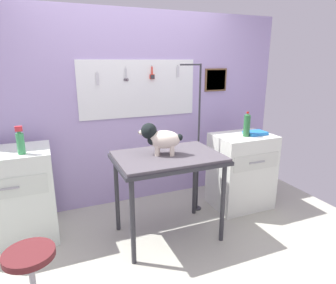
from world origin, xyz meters
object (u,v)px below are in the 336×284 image
stool (30,265)px  counter_left (11,197)px  grooming_table (168,163)px  grooming_arm (198,146)px  cabinet_right (241,171)px  dog (160,138)px  soda_bottle (247,125)px

stool → counter_left: bearing=100.4°
grooming_table → grooming_arm: (0.52, 0.37, 0.02)m
grooming_table → grooming_arm: size_ratio=0.60×
cabinet_right → grooming_arm: bearing=168.9°
counter_left → stool: size_ratio=1.71×
grooming_table → cabinet_right: 1.15m
dog → stool: dog is taller
stool → soda_bottle: (2.29, 0.81, 0.59)m
dog → counter_left: dog is taller
grooming_arm → dog: size_ratio=4.14×
dog → cabinet_right: (1.13, 0.22, -0.58)m
cabinet_right → counter_left: bearing=174.4°
dog → counter_left: size_ratio=0.45×
grooming_table → soda_bottle: size_ratio=3.59×
soda_bottle → grooming_table: bearing=-169.1°
stool → grooming_table: bearing=26.0°
grooming_table → soda_bottle: 1.10m
stool → soda_bottle: size_ratio=1.90×
grooming_arm → cabinet_right: (0.55, -0.11, -0.35)m
counter_left → stool: 1.13m
grooming_arm → soda_bottle: size_ratio=5.98×
grooming_table → stool: (-1.23, -0.60, -0.34)m
grooming_arm → stool: grooming_arm is taller
counter_left → cabinet_right: bearing=-5.6°
soda_bottle → dog: bearing=-171.9°
stool → soda_bottle: soda_bottle is taller
grooming_table → dog: 0.26m
cabinet_right → soda_bottle: soda_bottle is taller
soda_bottle → stool: bearing=-160.6°
grooming_table → stool: size_ratio=1.89×
stool → cabinet_right: bearing=20.7°
grooming_table → stool: grooming_table is taller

